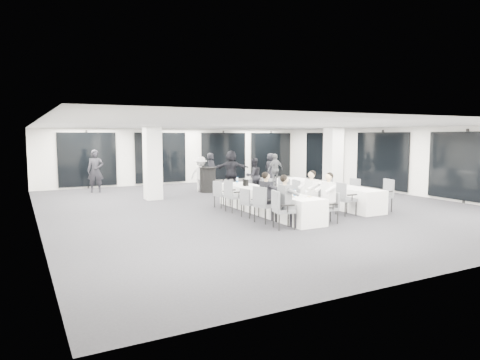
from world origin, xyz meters
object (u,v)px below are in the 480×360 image
object	(u,v)px
standing_guest_a	(212,169)
chair_side_left_far	(289,188)
chair_side_right_near	(385,193)
standing_guest_g	(95,168)
ice_bucket_far	(246,183)
chair_main_left_mid	(248,201)
chair_main_left_fourth	(232,194)
chair_main_right_mid	(292,194)
banquet_table_main	(266,202)
cocktail_table	(208,180)
standing_guest_d	(275,168)
chair_main_left_far	(220,193)
banquet_table_side	(325,194)
chair_main_left_near	(281,207)
chair_side_left_mid	(317,193)
chair_main_right_fourth	(278,191)
standing_guest_f	(231,166)
chair_side_left_near	(344,197)
chair_main_right_near	(331,206)
chair_main_right_second	(314,199)
chair_main_left_second	(263,202)
standing_guest_e	(271,166)
standing_guest_b	(254,173)
ice_bucket_near	(288,190)
chair_side_right_far	(326,185)
standing_guest_c	(201,172)
chair_main_right_far	(265,190)
chair_side_right_mid	(353,190)

from	to	relation	value
standing_guest_a	chair_side_left_far	bearing A→B (deg)	-113.25
chair_side_right_near	standing_guest_g	bearing A→B (deg)	50.66
chair_side_left_far	ice_bucket_far	world-z (taller)	ice_bucket_far
chair_main_left_mid	chair_main_left_fourth	distance (m)	1.05
chair_main_right_mid	chair_side_right_near	world-z (taller)	chair_side_right_near
banquet_table_main	chair_side_right_near	size ratio (longest dim) A/B	4.81
cocktail_table	standing_guest_d	distance (m)	4.05
chair_main_left_far	banquet_table_side	bearing A→B (deg)	61.60
chair_main_left_near	chair_side_left_mid	xyz separation A→B (m)	(2.80, 2.04, -0.03)
standing_guest_d	chair_main_right_fourth	bearing A→B (deg)	50.62
standing_guest_d	standing_guest_f	bearing A→B (deg)	-14.75
standing_guest_d	chair_side_left_near	bearing A→B (deg)	65.04
chair_main_right_near	standing_guest_f	size ratio (longest dim) A/B	0.44
chair_side_left_mid	chair_main_right_second	bearing A→B (deg)	-35.67
chair_main_left_near	chair_main_left_second	distance (m)	0.90
standing_guest_e	standing_guest_a	bearing A→B (deg)	90.05
cocktail_table	standing_guest_f	distance (m)	2.03
standing_guest_b	standing_guest_d	xyz separation A→B (m)	(2.42, 2.10, 0.03)
banquet_table_main	ice_bucket_near	size ratio (longest dim) A/B	19.12
standing_guest_g	chair_side_right_near	bearing A→B (deg)	-38.07
chair_side_left_far	banquet_table_side	bearing A→B (deg)	40.58
cocktail_table	chair_side_right_far	world-z (taller)	cocktail_table
chair_side_left_mid	ice_bucket_far	world-z (taller)	ice_bucket_far
chair_side_left_far	chair_side_right_near	size ratio (longest dim) A/B	0.84
chair_side_left_near	standing_guest_c	distance (m)	7.49
chair_main_left_fourth	chair_main_left_far	distance (m)	0.92
chair_main_right_mid	chair_main_right_fourth	bearing A→B (deg)	10.27
chair_main_right_mid	chair_side_right_far	distance (m)	3.27
chair_main_right_second	ice_bucket_far	xyz separation A→B (m)	(-0.92, 2.59, 0.28)
standing_guest_f	standing_guest_g	xyz separation A→B (m)	(-5.98, 1.21, 0.05)
chair_main_left_fourth	chair_main_right_far	distance (m)	1.83
chair_side_left_near	chair_side_right_mid	xyz separation A→B (m)	(1.67, 1.45, -0.05)
chair_main_left_second	chair_main_left_mid	bearing A→B (deg)	164.24
chair_main_left_far	chair_main_right_mid	bearing A→B (deg)	30.88
chair_main_right_mid	chair_main_left_near	bearing A→B (deg)	149.19
standing_guest_c	chair_main_right_far	bearing A→B (deg)	146.22
chair_main_left_far	chair_side_left_mid	xyz separation A→B (m)	(2.79, -1.72, 0.03)
chair_side_left_mid	chair_side_left_far	distance (m)	1.68
chair_main_right_fourth	ice_bucket_near	world-z (taller)	chair_main_right_fourth
chair_side_right_near	standing_guest_g	distance (m)	11.93
chair_side_left_near	chair_main_right_fourth	bearing A→B (deg)	-149.60
chair_main_left_mid	standing_guest_f	xyz separation A→B (m)	(2.88, 6.88, 0.50)
chair_main_left_far	chair_main_right_second	distance (m)	3.44
standing_guest_b	chair_main_left_second	bearing A→B (deg)	58.81
chair_side_left_mid	chair_main_right_near	bearing A→B (deg)	-23.32
chair_side_right_far	standing_guest_b	bearing A→B (deg)	46.05
chair_main_left_fourth	ice_bucket_near	world-z (taller)	chair_main_left_fourth
chair_side_right_far	chair_main_left_fourth	bearing A→B (deg)	113.44
banquet_table_main	chair_side_right_far	xyz separation A→B (m)	(3.63, 1.52, 0.18)
chair_side_left_mid	ice_bucket_near	xyz separation A→B (m)	(-1.91, -1.05, 0.33)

